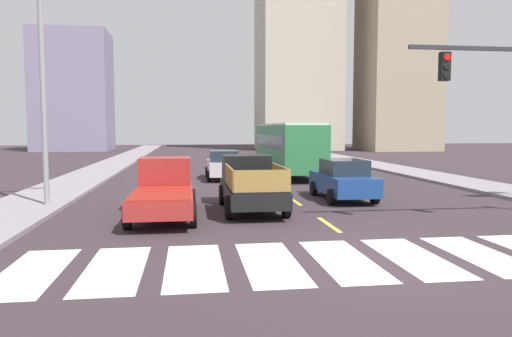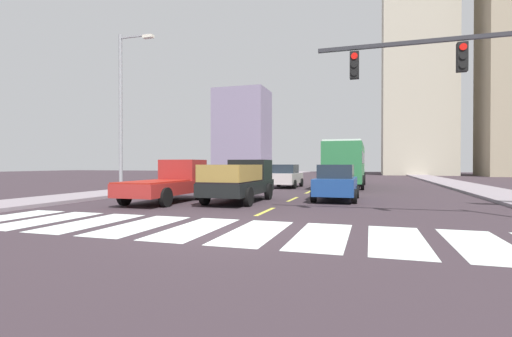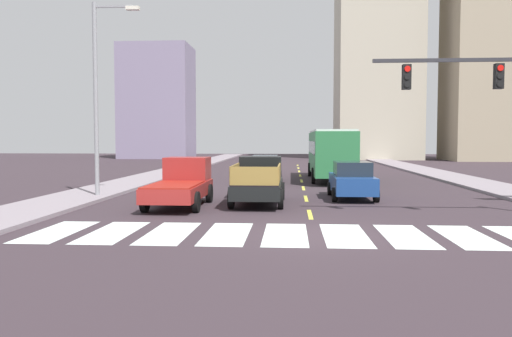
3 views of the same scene
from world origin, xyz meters
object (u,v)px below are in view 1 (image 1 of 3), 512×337
at_px(pickup_dark, 164,190).
at_px(city_bus, 288,145).
at_px(sedan_near_left, 223,165).
at_px(sedan_far, 343,179).
at_px(streetlight_left, 47,76).
at_px(pickup_stakebed, 250,184).

bearing_deg(pickup_dark, city_bus, 60.79).
height_order(city_bus, sedan_near_left, city_bus).
height_order(sedan_far, streetlight_left, streetlight_left).
distance_m(sedan_far, streetlight_left, 12.38).
bearing_deg(pickup_stakebed, streetlight_left, 172.83).
height_order(city_bus, streetlight_left, streetlight_left).
relative_size(pickup_stakebed, pickup_dark, 1.00).
height_order(pickup_stakebed, pickup_dark, same).
relative_size(pickup_stakebed, sedan_far, 1.18).
height_order(pickup_dark, sedan_far, pickup_dark).
bearing_deg(pickup_dark, sedan_far, 19.94).
height_order(pickup_dark, sedan_near_left, pickup_dark).
distance_m(pickup_stakebed, sedan_near_left, 10.66).
height_order(pickup_stakebed, streetlight_left, streetlight_left).
distance_m(sedan_far, sedan_near_left, 9.94).
distance_m(pickup_stakebed, sedan_far, 4.55).
bearing_deg(sedan_near_left, pickup_dark, -104.55).
bearing_deg(city_bus, streetlight_left, -137.33).
bearing_deg(city_bus, sedan_far, -91.02).
relative_size(pickup_dark, sedan_near_left, 1.18).
relative_size(pickup_dark, sedan_far, 1.18).
xyz_separation_m(pickup_dark, sedan_near_left, (2.88, 11.78, -0.06)).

